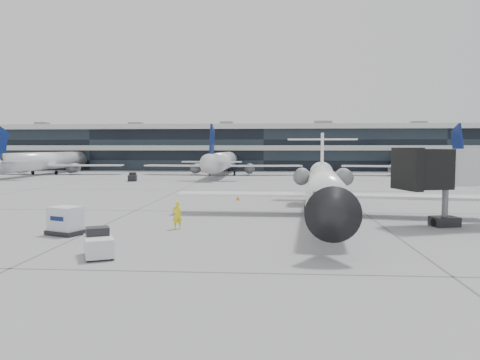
# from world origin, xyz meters

# --- Properties ---
(ground) EXTENTS (220.00, 220.00, 0.00)m
(ground) POSITION_xyz_m (0.00, 0.00, 0.00)
(ground) COLOR gray
(ground) RESTS_ON ground
(terminal) EXTENTS (170.00, 22.00, 10.00)m
(terminal) POSITION_xyz_m (0.00, 82.00, 5.00)
(terminal) COLOR black
(terminal) RESTS_ON ground
(bg_jet_left) EXTENTS (32.00, 40.00, 9.60)m
(bg_jet_left) POSITION_xyz_m (-45.00, 55.00, 0.00)
(bg_jet_left) COLOR silver
(bg_jet_left) RESTS_ON ground
(bg_jet_center) EXTENTS (32.00, 40.00, 9.60)m
(bg_jet_center) POSITION_xyz_m (-8.00, 55.00, 0.00)
(bg_jet_center) COLOR silver
(bg_jet_center) RESTS_ON ground
(bg_jet_right) EXTENTS (32.00, 40.00, 9.60)m
(bg_jet_right) POSITION_xyz_m (32.00, 55.00, 0.00)
(bg_jet_right) COLOR silver
(bg_jet_right) RESTS_ON ground
(regional_jet) EXTENTS (24.83, 31.02, 7.16)m
(regional_jet) POSITION_xyz_m (6.45, -1.76, 2.45)
(regional_jet) COLOR white
(regional_jet) RESTS_ON ground
(ramp_worker) EXTENTS (0.85, 0.79, 1.96)m
(ramp_worker) POSITION_xyz_m (-4.39, -9.00, 0.98)
(ramp_worker) COLOR #FFF61A
(ramp_worker) RESTS_ON ground
(baggage_tug) EXTENTS (2.20, 2.66, 1.46)m
(baggage_tug) POSITION_xyz_m (-6.77, -17.35, 0.66)
(baggage_tug) COLOR silver
(baggage_tug) RESTS_ON ground
(cargo_uld) EXTENTS (2.61, 2.29, 1.77)m
(cargo_uld) POSITION_xyz_m (-11.16, -11.52, 0.89)
(cargo_uld) COLOR black
(cargo_uld) RESTS_ON ground
(traffic_cone) EXTENTS (0.49, 0.49, 0.64)m
(traffic_cone) POSITION_xyz_m (-1.51, 8.75, 0.30)
(traffic_cone) COLOR orange
(traffic_cone) RESTS_ON ground
(far_tug) EXTENTS (1.70, 2.43, 1.42)m
(far_tug) POSITION_xyz_m (-21.23, 35.98, 0.64)
(far_tug) COLOR black
(far_tug) RESTS_ON ground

